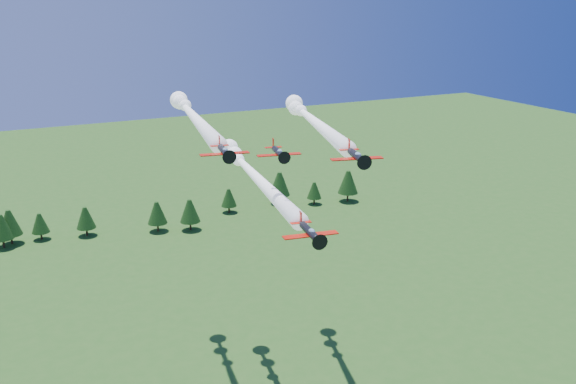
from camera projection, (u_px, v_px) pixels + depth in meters
name	position (u px, v px, depth m)	size (l,w,h in m)	color
plane_lead	(252.00, 173.00, 113.93)	(13.51, 55.97, 3.70)	black
plane_left	(192.00, 114.00, 118.20)	(13.55, 54.11, 3.70)	black
plane_right	(311.00, 119.00, 121.24)	(18.44, 51.82, 3.70)	black
plane_slot	(279.00, 152.00, 97.93)	(6.94, 7.61, 2.42)	black
treeline	(137.00, 212.00, 201.53)	(170.26, 21.31, 11.55)	#382314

